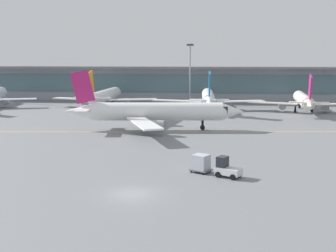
{
  "coord_description": "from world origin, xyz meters",
  "views": [
    {
      "loc": [
        7.84,
        -38.08,
        12.32
      ],
      "look_at": [
        0.79,
        20.78,
        3.0
      ],
      "focal_mm": 47.4,
      "sensor_mm": 36.0,
      "label": 1
    }
  ],
  "objects": [
    {
      "name": "gate_airplane_1",
      "position": [
        -20.3,
        67.49,
        2.8
      ],
      "size": [
        26.27,
        28.17,
        9.35
      ],
      "rotation": [
        0.0,
        0.0,
        1.56
      ],
      "color": "white",
      "rests_on": "ground_plane"
    },
    {
      "name": "gate_airplane_3",
      "position": [
        26.23,
        63.84,
        2.64
      ],
      "size": [
        24.68,
        26.59,
        8.81
      ],
      "rotation": [
        0.0,
        0.0,
        1.51
      ],
      "color": "silver",
      "rests_on": "ground_plane"
    },
    {
      "name": "taxiway_centreline_stripe",
      "position": [
        -2.81,
        33.37,
        0.0
      ],
      "size": [
        109.26,
        13.46,
        0.01
      ],
      "primitive_type": "cube",
      "rotation": [
        0.0,
        0.0,
        0.12
      ],
      "color": "yellow",
      "rests_on": "ground_plane"
    },
    {
      "name": "baggage_tug",
      "position": [
        8.58,
        6.76,
        0.89
      ],
      "size": [
        2.95,
        2.53,
        2.1
      ],
      "rotation": [
        0.0,
        0.0,
        -0.5
      ],
      "color": "silver",
      "rests_on": "ground_plane"
    },
    {
      "name": "taxiing_regional_jet",
      "position": [
        -3.2,
        35.32,
        3.04
      ],
      "size": [
        30.65,
        28.31,
        10.15
      ],
      "rotation": [
        0.0,
        0.0,
        0.12
      ],
      "color": "white",
      "rests_on": "ground_plane"
    },
    {
      "name": "cargo_dolly_lead",
      "position": [
        5.84,
        8.27,
        1.05
      ],
      "size": [
        2.61,
        2.42,
        1.94
      ],
      "rotation": [
        0.0,
        0.0,
        -0.5
      ],
      "color": "#595B60",
      "rests_on": "ground_plane"
    },
    {
      "name": "terminal_concourse",
      "position": [
        0.0,
        87.25,
        4.92
      ],
      "size": [
        167.36,
        11.0,
        9.6
      ],
      "color": "#8C939E",
      "rests_on": "ground_plane"
    },
    {
      "name": "gate_airplane_2",
      "position": [
        4.89,
        65.79,
        2.8
      ],
      "size": [
        26.24,
        28.23,
        9.35
      ],
      "rotation": [
        0.0,
        0.0,
        1.62
      ],
      "color": "white",
      "rests_on": "ground_plane"
    },
    {
      "name": "ground_plane",
      "position": [
        0.0,
        0.0,
        0.0
      ],
      "size": [
        400.0,
        400.0,
        0.0
      ],
      "primitive_type": "plane",
      "color": "slate"
    },
    {
      "name": "apron_light_mast_1",
      "position": [
        -0.3,
        78.09,
        8.47
      ],
      "size": [
        1.8,
        0.36,
        15.54
      ],
      "color": "gray",
      "rests_on": "ground_plane"
    }
  ]
}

